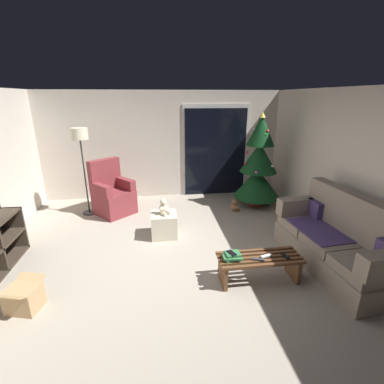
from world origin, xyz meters
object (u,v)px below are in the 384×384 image
object	(u,v)px
coffee_table	(259,264)
remote_graphite	(258,259)
remote_black	(285,256)
remote_white	(266,256)
christmas_tree	(258,166)
armchair	(112,195)
book_stack	(232,256)
ottoman	(164,225)
couch	(337,242)
cell_phone	(232,253)
floor_lamp	(80,142)
teddy_bear_chestnut_by_tree	(234,206)
cardboard_box_open_near_shelf	(24,298)
teddy_bear_cream	(164,208)

from	to	relation	value
coffee_table	remote_graphite	xyz separation A→B (m)	(-0.06, -0.08, 0.13)
coffee_table	remote_black	size ratio (longest dim) A/B	7.05
remote_white	coffee_table	bearing A→B (deg)	64.81
christmas_tree	armchair	size ratio (longest dim) A/B	1.83
book_stack	ottoman	xyz separation A→B (m)	(-0.83, 1.45, -0.19)
couch	cell_phone	size ratio (longest dim) A/B	13.83
remote_graphite	couch	bearing A→B (deg)	117.80
book_stack	armchair	size ratio (longest dim) A/B	0.23
remote_graphite	armchair	bearing A→B (deg)	-123.89
couch	christmas_tree	distance (m)	2.55
coffee_table	couch	bearing A→B (deg)	7.11
remote_black	floor_lamp	size ratio (longest dim) A/B	0.09
cell_phone	book_stack	bearing A→B (deg)	-38.26
remote_black	teddy_bear_chestnut_by_tree	xyz separation A→B (m)	(0.01, 2.40, -0.25)
couch	teddy_bear_chestnut_by_tree	distance (m)	2.39
remote_white	cell_phone	world-z (taller)	cell_phone
coffee_table	floor_lamp	bearing A→B (deg)	135.72
remote_white	floor_lamp	size ratio (longest dim) A/B	0.09
floor_lamp	cardboard_box_open_near_shelf	world-z (taller)	floor_lamp
remote_white	christmas_tree	world-z (taller)	christmas_tree
christmas_tree	teddy_bear_cream	bearing A→B (deg)	-150.48
remote_white	book_stack	xyz separation A→B (m)	(-0.45, 0.01, 0.03)
floor_lamp	ottoman	distance (m)	2.36
cell_phone	teddy_bear_cream	distance (m)	1.65
couch	coffee_table	world-z (taller)	couch
remote_black	book_stack	world-z (taller)	book_stack
christmas_tree	cardboard_box_open_near_shelf	bearing A→B (deg)	-143.69
floor_lamp	teddy_bear_chestnut_by_tree	bearing A→B (deg)	-5.87
remote_graphite	teddy_bear_cream	world-z (taller)	teddy_bear_cream
floor_lamp	remote_black	bearing A→B (deg)	-41.48
teddy_bear_cream	coffee_table	bearing A→B (deg)	-50.16
floor_lamp	cardboard_box_open_near_shelf	distance (m)	3.15
book_stack	christmas_tree	xyz separation A→B (m)	(1.29, 2.64, 0.51)
remote_white	christmas_tree	bearing A→B (deg)	-32.58
christmas_tree	teddy_bear_cream	distance (m)	2.46
remote_white	ottoman	size ratio (longest dim) A/B	0.35
couch	armchair	bearing A→B (deg)	144.00
ottoman	armchair	bearing A→B (deg)	130.70
book_stack	teddy_bear_cream	xyz separation A→B (m)	(-0.82, 1.44, 0.14)
couch	remote_black	size ratio (longest dim) A/B	12.77
couch	christmas_tree	xyz separation A→B (m)	(-0.27, 2.48, 0.51)
remote_black	christmas_tree	bearing A→B (deg)	66.42
coffee_table	teddy_bear_chestnut_by_tree	size ratio (longest dim) A/B	3.86
remote_black	armchair	xyz separation A→B (m)	(-2.56, 2.68, 0.03)
remote_black	coffee_table	bearing A→B (deg)	161.80
christmas_tree	armchair	distance (m)	3.19
couch	floor_lamp	world-z (taller)	floor_lamp
ottoman	teddy_bear_cream	distance (m)	0.33
christmas_tree	ottoman	size ratio (longest dim) A/B	4.69
remote_graphite	remote_white	bearing A→B (deg)	133.11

